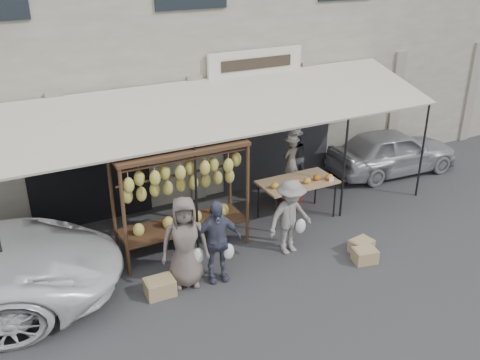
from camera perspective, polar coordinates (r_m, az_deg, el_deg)
The scene contains 16 objects.
ground_plane at distance 10.35m, azimuth 3.27°, elevation -9.52°, with size 90.00×90.00×0.00m, color #2D2D30.
shophouse at distance 14.69m, azimuth -9.76°, elevation 15.80°, with size 24.00×6.15×7.30m.
awning at distance 11.07m, azimuth -2.37°, elevation 7.63°, with size 10.00×2.35×2.92m.
banana_rack at distance 10.24m, azimuth -6.27°, elevation 0.08°, with size 2.60×0.90×2.24m.
produce_table at distance 11.78m, azimuth 6.24°, elevation -0.30°, with size 1.70×0.90×1.04m.
vendor_left at distance 12.41m, azimuth 5.51°, elevation 1.92°, with size 0.43×0.28×1.17m, color gray.
vendor_right at distance 12.57m, azimuth 5.85°, elevation 2.51°, with size 0.60×0.47×1.24m, color #2F3036.
customer_left at distance 9.55m, azimuth -5.91°, elevation -6.61°, with size 0.85×0.55×1.73m, color #685B55.
customer_mid at distance 9.67m, azimuth -2.57°, elevation -6.53°, with size 0.94×0.39×1.61m, color #474A5F.
customer_right at distance 10.53m, azimuth 5.38°, elevation -3.97°, with size 1.01×0.58×1.56m, color gray.
stool_left at distance 12.74m, azimuth 5.36°, elevation -1.46°, with size 0.32×0.32×0.46m, color maroon.
stool_right at distance 12.92m, azimuth 5.69°, elevation -1.03°, with size 0.34×0.34×0.48m, color maroon.
crate_near_a at distance 10.77m, azimuth 13.18°, elevation -7.85°, with size 0.45×0.34×0.27m, color tan.
crate_near_b at distance 11.07m, azimuth 12.82°, elevation -6.88°, with size 0.44×0.34×0.27m, color tan.
crate_far at distance 9.71m, azimuth -8.54°, elevation -11.23°, with size 0.51×0.39×0.31m, color tan.
sedan at distance 14.77m, azimuth 15.96°, elevation 3.00°, with size 1.43×3.55×1.21m, color #9A999E.
Camera 1 is at (-4.44, -7.34, 5.78)m, focal length 40.00 mm.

